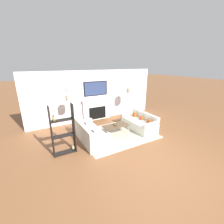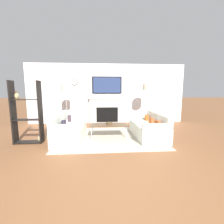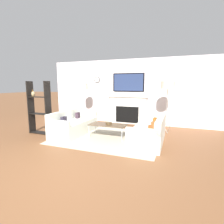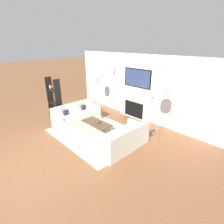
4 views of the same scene
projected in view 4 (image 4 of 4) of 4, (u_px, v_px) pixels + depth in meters
name	position (u px, v px, depth m)	size (l,w,h in m)	color
ground_plane	(31.00, 162.00, 4.87)	(60.00, 60.00, 0.00)	brown
fireplace_wall	(137.00, 90.00, 7.41)	(7.22, 0.28, 2.70)	silver
area_rug	(97.00, 134.00, 6.40)	(3.16, 2.49, 0.01)	#B7AF98
couch_left	(77.00, 117.00, 7.14)	(0.81, 1.86, 0.79)	silver
couch_right	(122.00, 140.00, 5.44)	(0.86, 1.78, 0.77)	silver
coffee_table	(97.00, 123.00, 6.31)	(1.17, 0.56, 0.42)	#4C3823
decorative_bowl	(98.00, 122.00, 6.30)	(0.21, 0.21, 0.06)	brown
floor_lamp_left	(95.00, 80.00, 7.78)	(0.37, 0.37, 1.72)	#9E998E
floor_lamp_right	(160.00, 93.00, 5.57)	(0.45, 0.45, 1.77)	#9E998E
shelf_unit	(54.00, 100.00, 7.44)	(0.77, 0.28, 1.77)	black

